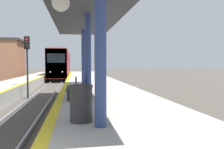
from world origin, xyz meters
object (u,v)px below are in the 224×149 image
Objects in this scene: train at (61,64)px; signal_mid at (27,55)px; bench at (73,87)px; trash_bin at (81,103)px.

train is 21.36m from signal_mid.
signal_mid is 7.24m from bench.
bench is at bearing -63.09° from signal_mid.
train is 27.73m from bench.
trash_bin is 3.96m from bench.
trash_bin is at bearing -85.53° from train.
bench is at bearing 93.37° from trash_bin.
bench is (-0.23, 3.96, 0.00)m from trash_bin.
signal_mid reaches higher than bench.
bench is (2.23, -27.62, -0.95)m from train.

